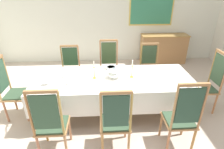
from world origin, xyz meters
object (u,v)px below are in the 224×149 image
object	(u,v)px
chair_south_c	(182,117)
chair_head_west	(12,89)
chair_south_a	(51,122)
sideboard	(163,49)
chair_north_c	(150,66)
framed_painting	(152,6)
chair_south_b	(115,120)
chair_north_a	(70,68)
chair_north_b	(109,66)
spoon_primary	(105,68)
candlestick_west	(94,72)
bowl_near_left	(111,68)
chair_head_east	(209,82)
spoon_secondary	(197,86)
bowl_near_right	(192,86)
candlestick_east	(132,71)
dining_table	(113,81)
soup_tureen	(114,73)

from	to	relation	value
chair_south_c	chair_head_west	world-z (taller)	chair_south_c
chair_south_a	sideboard	distance (m)	4.37
chair_north_c	framed_painting	world-z (taller)	framed_painting
framed_painting	chair_south_b	bearing A→B (deg)	-110.33
chair_north_a	chair_north_b	bearing A→B (deg)	-179.55
spoon_primary	sideboard	xyz separation A→B (m)	(1.90, 2.08, -0.32)
candlestick_west	chair_south_b	bearing A→B (deg)	-71.95
bowl_near_left	candlestick_west	bearing A→B (deg)	-129.85
chair_north_c	framed_painting	distance (m)	2.17
chair_head_east	spoon_secondary	distance (m)	0.63
candlestick_west	bowl_near_right	bearing A→B (deg)	-14.55
candlestick_west	spoon_primary	xyz separation A→B (m)	(0.20, 0.41, -0.13)
chair_north_a	candlestick_east	world-z (taller)	candlestick_east
spoon_primary	chair_north_b	bearing A→B (deg)	80.28
candlestick_west	spoon_primary	bearing A→B (deg)	64.43
spoon_primary	framed_painting	size ratio (longest dim) A/B	0.13
candlestick_east	bowl_near_left	bearing A→B (deg)	132.88
chair_head_west	bowl_near_right	distance (m)	3.18
chair_head_east	spoon_primary	world-z (taller)	chair_head_east
chair_north_a	chair_south_b	distance (m)	2.09
chair_north_c	sideboard	xyz separation A→B (m)	(0.83, 1.55, -0.10)
chair_north_c	bowl_near_left	bearing A→B (deg)	30.37
candlestick_west	spoon_secondary	size ratio (longest dim) A/B	1.88
chair_south_c	dining_table	bearing A→B (deg)	134.35
sideboard	chair_south_b	bearing A→B (deg)	62.42
chair_south_c	framed_painting	xyz separation A→B (m)	(0.40, 3.69, 1.10)
chair_south_c	chair_head_west	xyz separation A→B (m)	(-2.78, 0.95, -0.01)
chair_south_a	chair_north_b	bearing A→B (deg)	64.67
bowl_near_right	chair_head_east	bearing A→B (deg)	36.93
chair_head_west	bowl_near_left	bearing A→B (deg)	101.93
chair_north_b	spoon_secondary	bearing A→B (deg)	136.63
chair_north_b	spoon_secondary	distance (m)	1.97
chair_north_a	framed_painting	size ratio (longest dim) A/B	0.80
chair_south_b	spoon_secondary	world-z (taller)	chair_south_b
chair_north_b	candlestick_west	xyz separation A→B (m)	(-0.31, -0.95, 0.31)
chair_south_b	bowl_near_right	distance (m)	1.44
chair_south_c	candlestick_east	bearing A→B (deg)	121.71
candlestick_east	spoon_primary	xyz separation A→B (m)	(-0.49, 0.41, -0.13)
chair_south_c	chair_north_a	bearing A→B (deg)	134.52
candlestick_west	sideboard	size ratio (longest dim) A/B	0.23
chair_south_b	chair_north_c	world-z (taller)	chair_south_b
chair_south_a	bowl_near_left	xyz separation A→B (m)	(0.91, 1.34, 0.20)
dining_table	soup_tureen	world-z (taller)	soup_tureen
sideboard	chair_north_c	bearing A→B (deg)	61.73
chair_north_a	bowl_near_left	distance (m)	1.09
chair_north_a	chair_head_west	size ratio (longest dim) A/B	0.90
chair_south_b	spoon_primary	bearing A→B (deg)	94.63
chair_head_west	candlestick_west	bearing A→B (deg)	90.00
chair_south_a	chair_north_b	distance (m)	2.10
dining_table	chair_north_a	bearing A→B (deg)	134.69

